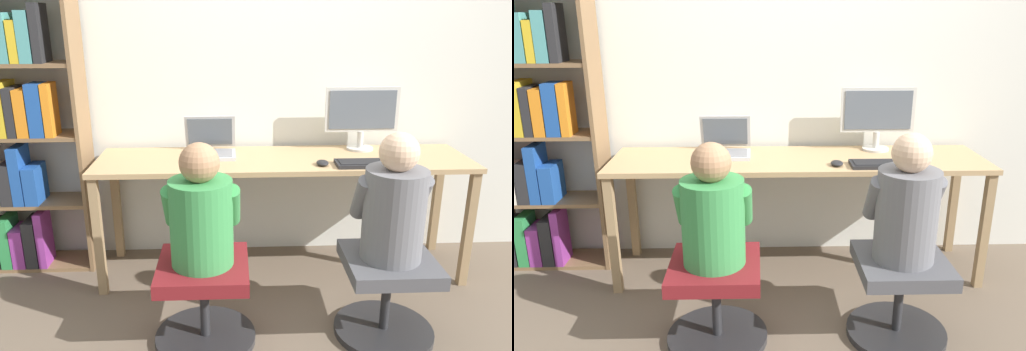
% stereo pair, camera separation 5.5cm
% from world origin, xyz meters
% --- Properties ---
extents(ground_plane, '(14.00, 14.00, 0.00)m').
position_xyz_m(ground_plane, '(0.00, 0.00, 0.00)').
color(ground_plane, brown).
extents(wall_back, '(10.00, 0.05, 2.60)m').
position_xyz_m(wall_back, '(0.00, 0.63, 1.30)').
color(wall_back, silver).
rests_on(wall_back, ground_plane).
extents(desk, '(2.26, 0.57, 0.75)m').
position_xyz_m(desk, '(0.00, 0.28, 0.68)').
color(desk, tan).
rests_on(desk, ground_plane).
extents(desktop_monitor, '(0.47, 0.17, 0.40)m').
position_xyz_m(desktop_monitor, '(0.51, 0.46, 0.98)').
color(desktop_monitor, beige).
rests_on(desktop_monitor, desk).
extents(laptop, '(0.32, 0.29, 0.23)m').
position_xyz_m(laptop, '(-0.45, 0.38, 0.80)').
color(laptop, '#B7B7BC').
rests_on(laptop, desk).
extents(keyboard, '(0.42, 0.15, 0.03)m').
position_xyz_m(keyboard, '(0.50, 0.10, 0.77)').
color(keyboard, '#232326').
rests_on(keyboard, desk).
extents(computer_mouse_by_keyboard, '(0.07, 0.10, 0.03)m').
position_xyz_m(computer_mouse_by_keyboard, '(0.21, 0.12, 0.77)').
color(computer_mouse_by_keyboard, black).
rests_on(computer_mouse_by_keyboard, desk).
extents(office_chair_left, '(0.51, 0.51, 0.44)m').
position_xyz_m(office_chair_left, '(0.46, -0.43, 0.25)').
color(office_chair_left, '#262628').
rests_on(office_chair_left, ground_plane).
extents(office_chair_right, '(0.51, 0.51, 0.44)m').
position_xyz_m(office_chair_right, '(-0.46, -0.44, 0.25)').
color(office_chair_right, '#262628').
rests_on(office_chair_right, ground_plane).
extents(person_at_monitor, '(0.36, 0.31, 0.63)m').
position_xyz_m(person_at_monitor, '(0.46, -0.42, 0.71)').
color(person_at_monitor, slate).
rests_on(person_at_monitor, office_chair_left).
extents(person_at_laptop, '(0.37, 0.31, 0.60)m').
position_xyz_m(person_at_laptop, '(-0.46, -0.44, 0.70)').
color(person_at_laptop, '#388C47').
rests_on(person_at_laptop, office_chair_right).
extents(bookshelf, '(0.71, 0.27, 1.75)m').
position_xyz_m(bookshelf, '(-1.63, 0.41, 0.89)').
color(bookshelf, brown).
rests_on(bookshelf, ground_plane).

